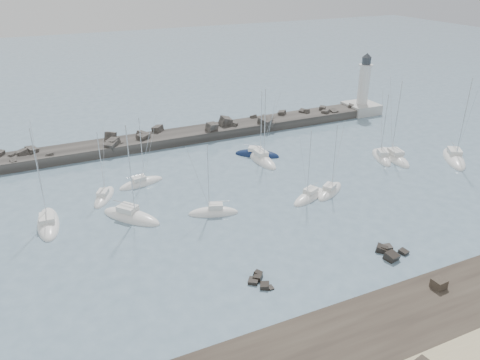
% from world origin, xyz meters
% --- Properties ---
extents(ground, '(400.00, 400.00, 0.00)m').
position_xyz_m(ground, '(0.00, 0.00, 0.00)').
color(ground, slate).
rests_on(ground, ground).
extents(rock_shelf, '(140.00, 12.00, 1.72)m').
position_xyz_m(rock_shelf, '(0.01, -22.01, 0.01)').
color(rock_shelf, '#2D251F').
rests_on(rock_shelf, ground).
extents(rock_cluster_near, '(2.49, 3.73, 1.29)m').
position_xyz_m(rock_cluster_near, '(-3.79, -9.18, 0.02)').
color(rock_cluster_near, black).
rests_on(rock_cluster_near, ground).
extents(rock_cluster_far, '(3.75, 3.96, 1.63)m').
position_xyz_m(rock_cluster_far, '(13.24, -10.72, 0.18)').
color(rock_cluster_far, black).
rests_on(rock_cluster_far, ground).
extents(breakwater, '(115.00, 7.60, 5.27)m').
position_xyz_m(breakwater, '(-7.83, 37.99, 0.30)').
color(breakwater, '#302D2A').
rests_on(breakwater, ground).
extents(lighthouse, '(7.00, 7.00, 14.60)m').
position_xyz_m(lighthouse, '(47.00, 38.00, 3.09)').
color(lighthouse, '#AEAEA9').
rests_on(lighthouse, ground).
extents(sailboat_1, '(3.43, 9.57, 14.81)m').
position_xyz_m(sailboat_1, '(-24.39, 14.31, 0.14)').
color(sailboat_1, white).
rests_on(sailboat_1, ground).
extents(sailboat_3, '(5.22, 7.31, 11.31)m').
position_xyz_m(sailboat_3, '(-15.98, 19.19, 0.13)').
color(sailboat_3, white).
rests_on(sailboat_3, ground).
extents(sailboat_4, '(7.88, 3.78, 11.99)m').
position_xyz_m(sailboat_4, '(-9.67, 21.58, 0.13)').
color(sailboat_4, white).
rests_on(sailboat_4, ground).
extents(sailboat_5, '(7.49, 4.42, 11.57)m').
position_xyz_m(sailboat_5, '(-2.66, 7.66, 0.15)').
color(sailboat_5, white).
rests_on(sailboat_5, ground).
extents(sailboat_6, '(2.98, 9.16, 14.51)m').
position_xyz_m(sailboat_6, '(12.44, 21.88, 0.15)').
color(sailboat_6, white).
rests_on(sailboat_6, ground).
extents(sailboat_7, '(7.51, 5.89, 11.80)m').
position_xyz_m(sailboat_7, '(16.38, 6.33, 0.13)').
color(sailboat_7, white).
rests_on(sailboat_7, ground).
extents(sailboat_8, '(8.11, 7.12, 13.14)m').
position_xyz_m(sailboat_8, '(12.83, 24.63, 0.14)').
color(sailboat_8, '#101F44').
rests_on(sailboat_8, ground).
extents(sailboat_9, '(7.76, 5.22, 11.90)m').
position_xyz_m(sailboat_9, '(12.41, 6.10, 0.13)').
color(sailboat_9, white).
rests_on(sailboat_9, ground).
extents(sailboat_10, '(4.71, 10.00, 15.25)m').
position_xyz_m(sailboat_10, '(34.84, 12.89, 0.15)').
color(sailboat_10, white).
rests_on(sailboat_10, ground).
extents(sailboat_11, '(8.55, 10.38, 16.39)m').
position_xyz_m(sailboat_11, '(44.31, 7.75, 0.15)').
color(sailboat_11, white).
rests_on(sailboat_11, ground).
extents(sailboat_12, '(5.33, 8.30, 12.78)m').
position_xyz_m(sailboat_12, '(32.80, 13.80, 0.15)').
color(sailboat_12, white).
rests_on(sailboat_12, ground).
extents(sailboat_13, '(8.28, 9.16, 15.01)m').
position_xyz_m(sailboat_13, '(-13.65, 11.39, 0.15)').
color(sailboat_13, white).
rests_on(sailboat_13, ground).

